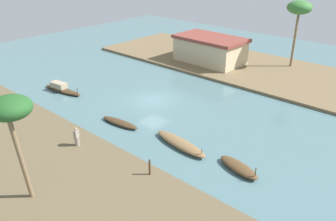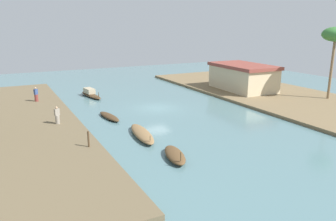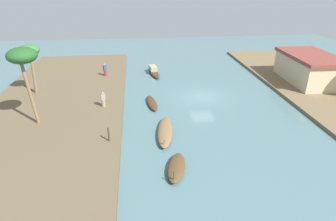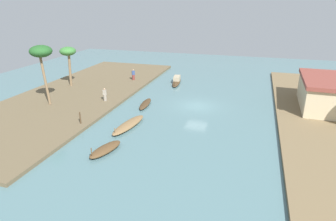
% 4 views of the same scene
% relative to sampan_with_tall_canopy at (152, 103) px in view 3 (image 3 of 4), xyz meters
% --- Properties ---
extents(river_water, '(69.61, 69.61, 0.00)m').
position_rel_sampan_with_tall_canopy_xyz_m(river_water, '(-1.55, 5.80, -0.19)').
color(river_water, slate).
rests_on(river_water, ground).
extents(riverbank_left, '(38.50, 13.68, 0.31)m').
position_rel_sampan_with_tall_canopy_xyz_m(riverbank_left, '(-1.55, -9.76, -0.03)').
color(riverbank_left, brown).
rests_on(riverbank_left, ground).
extents(riverbank_right, '(38.50, 13.68, 0.31)m').
position_rel_sampan_with_tall_canopy_xyz_m(riverbank_right, '(-1.55, 21.35, -0.03)').
color(riverbank_right, brown).
rests_on(riverbank_right, ground).
extents(sampan_with_tall_canopy, '(4.07, 1.33, 0.38)m').
position_rel_sampan_with_tall_canopy_xyz_m(sampan_with_tall_canopy, '(0.00, 0.00, 0.00)').
color(sampan_with_tall_canopy, '#47331E').
rests_on(sampan_with_tall_canopy, river_water).
extents(sampan_upstream_small, '(3.61, 1.96, 1.04)m').
position_rel_sampan_with_tall_canopy_xyz_m(sampan_upstream_small, '(11.47, 0.95, 0.06)').
color(sampan_upstream_small, brown).
rests_on(sampan_upstream_small, river_water).
extents(sampan_near_left_bank, '(5.41, 1.77, 0.98)m').
position_rel_sampan_with_tall_canopy_xyz_m(sampan_near_left_bank, '(-10.59, 0.93, 0.16)').
color(sampan_near_left_bank, '#47331E').
rests_on(sampan_near_left_bank, river_water).
extents(sampan_midstream, '(5.41, 1.92, 0.85)m').
position_rel_sampan_with_tall_canopy_xyz_m(sampan_midstream, '(6.35, 0.71, 0.07)').
color(sampan_midstream, brown).
rests_on(sampan_midstream, river_water).
extents(person_on_near_bank, '(0.55, 0.55, 1.60)m').
position_rel_sampan_with_tall_canopy_xyz_m(person_on_near_bank, '(-9.43, -5.48, 0.79)').
color(person_on_near_bank, brown).
rests_on(person_on_near_bank, riverbank_left).
extents(person_by_mooring, '(0.48, 0.49, 1.54)m').
position_rel_sampan_with_tall_canopy_xyz_m(person_by_mooring, '(0.63, -4.84, 0.78)').
color(person_by_mooring, gray).
rests_on(person_by_mooring, riverbank_left).
extents(mooring_post, '(0.14, 0.14, 1.15)m').
position_rel_sampan_with_tall_canopy_xyz_m(mooring_post, '(7.47, -3.83, 0.70)').
color(mooring_post, '#4C3823').
rests_on(mooring_post, riverbank_left).
extents(palm_tree_left_near, '(2.15, 2.15, 5.38)m').
position_rel_sampan_with_tall_canopy_xyz_m(palm_tree_left_near, '(-4.01, -12.53, 4.69)').
color(palm_tree_left_near, '#7F6647').
rests_on(palm_tree_left_near, riverbank_left).
extents(palm_tree_left_far, '(2.39, 2.39, 6.72)m').
position_rel_sampan_with_tall_canopy_xyz_m(palm_tree_left_far, '(3.63, -10.46, 6.01)').
color(palm_tree_left_far, '#7F6647').
rests_on(palm_tree_left_far, riverbank_left).
extents(riverside_building, '(9.30, 5.62, 3.33)m').
position_rel_sampan_with_tall_canopy_xyz_m(riverside_building, '(-4.41, 19.63, 1.81)').
color(riverside_building, beige).
rests_on(riverside_building, riverbank_right).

